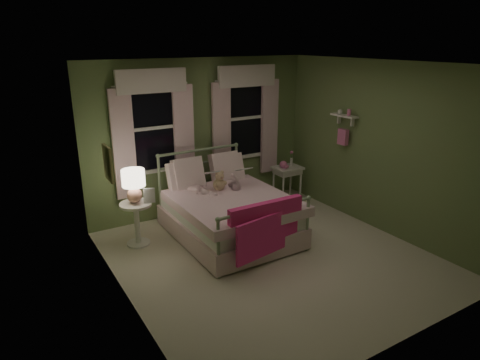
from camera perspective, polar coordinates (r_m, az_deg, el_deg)
room_shell at (r=5.54m, az=4.51°, el=1.67°), size 4.20×4.20×4.20m
bed at (r=6.49m, az=-1.61°, el=-4.33°), size 1.58×2.04×1.18m
pink_throw at (r=5.60m, az=3.63°, el=-5.66°), size 1.10×0.23×0.71m
child_left at (r=6.52m, az=-5.64°, el=1.23°), size 0.34×0.26×0.81m
child_right at (r=6.78m, az=-1.37°, el=1.51°), size 0.40×0.35×0.70m
book_left at (r=6.31m, az=-4.64°, el=0.53°), size 0.22×0.16×0.26m
book_right at (r=6.58m, az=-0.27°, el=0.96°), size 0.21×0.14×0.26m
teddy_bear at (r=6.56m, az=-2.78°, el=-0.28°), size 0.23×0.19×0.32m
nightstand_left at (r=6.38m, az=-13.63°, el=-4.94°), size 0.46×0.46×0.65m
table_lamp at (r=6.20m, az=-14.00°, el=-0.38°), size 0.33×0.33×0.49m
book_nightstand at (r=6.25m, az=-12.69°, el=-3.00°), size 0.23×0.26×0.02m
nightstand_right at (r=7.90m, az=6.35°, el=1.05°), size 0.50×0.40×0.64m
pink_toy at (r=7.80m, az=5.82°, el=2.04°), size 0.14×0.20×0.14m
bud_vase at (r=7.95m, az=6.87°, el=2.93°), size 0.06×0.06×0.28m
window_left at (r=6.84m, az=-11.45°, el=7.35°), size 1.34×0.13×1.96m
window_right at (r=7.58m, az=0.80°, el=8.76°), size 1.34×0.13×1.96m
wall_shelf at (r=7.22m, az=13.65°, el=6.96°), size 0.15×0.50×0.60m
framed_picture at (r=5.22m, az=-17.16°, el=2.12°), size 0.03×0.32×0.42m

